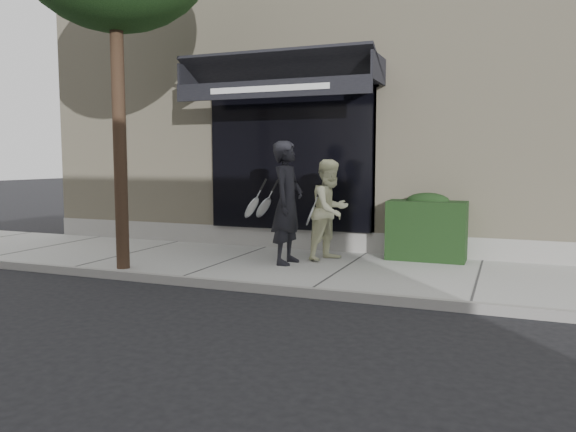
% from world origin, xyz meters
% --- Properties ---
extents(ground, '(80.00, 80.00, 0.00)m').
position_xyz_m(ground, '(0.00, 0.00, 0.00)').
color(ground, black).
rests_on(ground, ground).
extents(sidewalk, '(20.00, 3.00, 0.12)m').
position_xyz_m(sidewalk, '(0.00, 0.00, 0.06)').
color(sidewalk, '#9C9C97').
rests_on(sidewalk, ground).
extents(curb, '(20.00, 0.10, 0.14)m').
position_xyz_m(curb, '(0.00, -1.55, 0.07)').
color(curb, gray).
rests_on(curb, ground).
extents(building_facade, '(14.30, 8.04, 5.64)m').
position_xyz_m(building_facade, '(-0.01, 4.96, 2.74)').
color(building_facade, '#BDB190').
rests_on(building_facade, ground).
extents(hedge, '(1.30, 0.70, 1.14)m').
position_xyz_m(hedge, '(1.10, 1.25, 0.66)').
color(hedge, black).
rests_on(hedge, sidewalk).
extents(pedestrian_front, '(0.78, 0.93, 1.99)m').
position_xyz_m(pedestrian_front, '(-0.96, 0.01, 1.12)').
color(pedestrian_front, black).
rests_on(pedestrian_front, sidewalk).
extents(pedestrian_back, '(0.92, 1.01, 1.70)m').
position_xyz_m(pedestrian_back, '(-0.42, 0.61, 0.97)').
color(pedestrian_back, beige).
rests_on(pedestrian_back, sidewalk).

